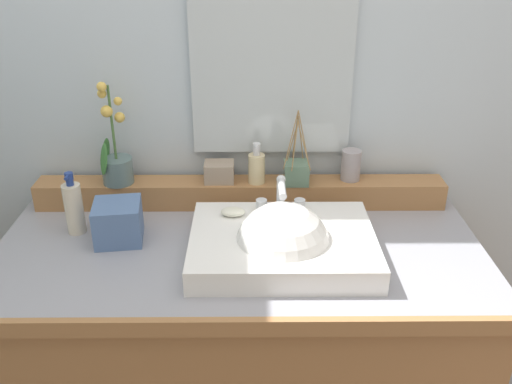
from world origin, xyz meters
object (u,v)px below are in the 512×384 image
(soap_dispenser, at_px, (257,167))
(lotion_bottle, at_px, (74,207))
(sink_basin, at_px, (283,247))
(tumbler_cup, at_px, (351,165))
(potted_plant, at_px, (116,160))
(tissue_box, at_px, (118,222))
(soap_bar, at_px, (233,212))
(trinket_box, at_px, (219,172))
(reed_diffuser, at_px, (296,172))

(soap_dispenser, height_order, lotion_bottle, soap_dispenser)
(sink_basin, bearing_deg, tumbler_cup, 54.91)
(sink_basin, relative_size, lotion_bottle, 2.62)
(potted_plant, xyz_separation_m, tumbler_cup, (0.73, 0.02, -0.03))
(potted_plant, relative_size, lotion_bottle, 1.72)
(sink_basin, distance_m, tissue_box, 0.47)
(soap_bar, height_order, soap_dispenser, soap_dispenser)
(trinket_box, relative_size, lotion_bottle, 0.49)
(soap_bar, height_order, tissue_box, tissue_box)
(sink_basin, relative_size, reed_diffuser, 2.10)
(lotion_bottle, bearing_deg, soap_bar, -3.85)
(sink_basin, bearing_deg, lotion_bottle, 166.41)
(sink_basin, distance_m, trinket_box, 0.38)
(tumbler_cup, height_order, reed_diffuser, reed_diffuser)
(potted_plant, relative_size, tissue_box, 2.51)
(tumbler_cup, bearing_deg, reed_diffuser, -172.12)
(sink_basin, height_order, soap_bar, sink_basin)
(sink_basin, height_order, potted_plant, potted_plant)
(trinket_box, bearing_deg, tissue_box, -141.98)
(soap_dispenser, relative_size, trinket_box, 1.42)
(sink_basin, height_order, tissue_box, sink_basin)
(potted_plant, distance_m, tumbler_cup, 0.73)
(tumbler_cup, distance_m, lotion_bottle, 0.85)
(soap_dispenser, relative_size, tissue_box, 1.01)
(reed_diffuser, bearing_deg, trinket_box, 176.29)
(reed_diffuser, distance_m, lotion_bottle, 0.67)
(potted_plant, bearing_deg, lotion_bottle, -119.48)
(tumbler_cup, xyz_separation_m, tissue_box, (-0.69, -0.23, -0.07))
(tumbler_cup, xyz_separation_m, reed_diffuser, (-0.17, -0.02, -0.01))
(potted_plant, bearing_deg, trinket_box, 1.69)
(soap_bar, relative_size, tumbler_cup, 0.71)
(soap_dispenser, xyz_separation_m, trinket_box, (-0.12, 0.01, -0.02))
(soap_dispenser, bearing_deg, trinket_box, 174.06)
(tumbler_cup, xyz_separation_m, trinket_box, (-0.42, -0.01, -0.02))
(reed_diffuser, height_order, trinket_box, reed_diffuser)
(soap_bar, height_order, tumbler_cup, tumbler_cup)
(trinket_box, relative_size, tissue_box, 0.71)
(soap_bar, relative_size, trinket_box, 0.76)
(reed_diffuser, xyz_separation_m, tissue_box, (-0.52, -0.20, -0.06))
(potted_plant, height_order, soap_dispenser, potted_plant)
(reed_diffuser, bearing_deg, soap_dispenser, 178.42)
(soap_dispenser, bearing_deg, reed_diffuser, -1.58)
(sink_basin, bearing_deg, reed_diffuser, 79.49)
(soap_bar, distance_m, tissue_box, 0.33)
(soap_dispenser, bearing_deg, soap_bar, -109.69)
(potted_plant, relative_size, soap_dispenser, 2.49)
(sink_basin, bearing_deg, potted_plant, 148.37)
(tumbler_cup, bearing_deg, lotion_bottle, -167.50)
(soap_dispenser, xyz_separation_m, reed_diffuser, (0.12, -0.00, -0.01))
(trinket_box, bearing_deg, soap_dispenser, -6.40)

